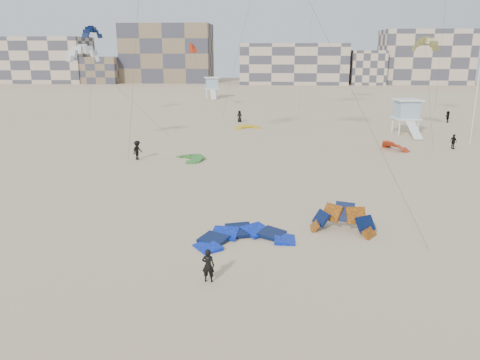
# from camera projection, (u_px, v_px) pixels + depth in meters

# --- Properties ---
(ground) EXTENTS (320.00, 320.00, 0.00)m
(ground) POSITION_uv_depth(u_px,v_px,m) (188.00, 283.00, 21.18)
(ground) COLOR #CBB188
(ground) RESTS_ON ground
(kite_ground_blue) EXTENTS (6.33, 6.50, 1.35)m
(kite_ground_blue) POSITION_uv_depth(u_px,v_px,m) (244.00, 241.00, 25.83)
(kite_ground_blue) COLOR #0835DB
(kite_ground_blue) RESTS_ON ground
(kite_ground_orange) EXTENTS (4.67, 4.61, 3.71)m
(kite_ground_orange) POSITION_uv_depth(u_px,v_px,m) (342.00, 232.00, 27.11)
(kite_ground_orange) COLOR #D26514
(kite_ground_orange) RESTS_ON ground
(kite_ground_green) EXTENTS (4.72, 4.62, 1.14)m
(kite_ground_green) POSITION_uv_depth(u_px,v_px,m) (190.00, 160.00, 44.85)
(kite_ground_green) COLOR #408527
(kite_ground_green) RESTS_ON ground
(kite_ground_red_far) EXTENTS (4.29, 4.23, 2.86)m
(kite_ground_red_far) POSITION_uv_depth(u_px,v_px,m) (394.00, 150.00, 49.15)
(kite_ground_red_far) COLOR #B63715
(kite_ground_red_far) RESTS_ON ground
(kite_ground_yellow) EXTENTS (4.07, 4.21, 1.25)m
(kite_ground_yellow) POSITION_uv_depth(u_px,v_px,m) (248.00, 128.00, 62.70)
(kite_ground_yellow) COLOR yellow
(kite_ground_yellow) RESTS_ON ground
(kitesurfer_main) EXTENTS (0.61, 0.42, 1.58)m
(kitesurfer_main) POSITION_uv_depth(u_px,v_px,m) (208.00, 265.00, 21.07)
(kitesurfer_main) COLOR black
(kitesurfer_main) RESTS_ON ground
(kitesurfer_c) EXTENTS (1.11, 1.37, 1.84)m
(kitesurfer_c) POSITION_uv_depth(u_px,v_px,m) (137.00, 150.00, 44.60)
(kitesurfer_c) COLOR black
(kitesurfer_c) RESTS_ON ground
(kitesurfer_d) EXTENTS (0.73, 1.01, 1.59)m
(kitesurfer_d) POSITION_uv_depth(u_px,v_px,m) (454.00, 142.00, 49.45)
(kitesurfer_d) COLOR black
(kitesurfer_d) RESTS_ON ground
(kitesurfer_e) EXTENTS (0.92, 0.71, 1.68)m
(kitesurfer_e) POSITION_uv_depth(u_px,v_px,m) (240.00, 116.00, 67.84)
(kitesurfer_e) COLOR black
(kitesurfer_e) RESTS_ON ground
(kitesurfer_f) EXTENTS (0.78, 1.60, 1.65)m
(kitesurfer_f) POSITION_uv_depth(u_px,v_px,m) (448.00, 117.00, 67.53)
(kitesurfer_f) COLOR black
(kitesurfer_f) RESTS_ON ground
(kite_fly_grey) EXTENTS (10.00, 5.10, 9.83)m
(kite_fly_grey) POSITION_uv_depth(u_px,v_px,m) (83.00, 55.00, 47.41)
(kite_fly_grey) COLOR silver
(kite_fly_grey) RESTS_ON ground
(kite_fly_olive) EXTENTS (4.09, 11.82, 10.75)m
(kite_fly_olive) POSITION_uv_depth(u_px,v_px,m) (425.00, 46.00, 53.28)
(kite_fly_olive) COLOR olive
(kite_fly_olive) RESTS_ON ground
(kite_fly_navy) EXTENTS (4.65, 12.06, 12.65)m
(kite_fly_navy) POSITION_uv_depth(u_px,v_px,m) (92.00, 33.00, 69.35)
(kite_fly_navy) COLOR #0A1542
(kite_fly_navy) RESTS_ON ground
(kite_fly_red) EXTENTS (4.76, 5.47, 10.45)m
(kite_fly_red) POSITION_uv_depth(u_px,v_px,m) (193.00, 49.00, 77.79)
(kite_fly_red) COLOR #B63715
(kite_fly_red) RESTS_ON ground
(lifeguard_tower_near) EXTENTS (3.41, 6.12, 4.35)m
(lifeguard_tower_near) POSITION_uv_depth(u_px,v_px,m) (406.00, 117.00, 57.79)
(lifeguard_tower_near) COLOR white
(lifeguard_tower_near) RESTS_ON ground
(lifeguard_tower_far) EXTENTS (3.75, 6.44, 4.47)m
(lifeguard_tower_far) POSITION_uv_depth(u_px,v_px,m) (212.00, 88.00, 101.03)
(lifeguard_tower_far) COLOR white
(lifeguard_tower_far) RESTS_ON ground
(flagpole) EXTENTS (0.68, 0.11, 8.41)m
(flagpole) POSITION_uv_depth(u_px,v_px,m) (475.00, 105.00, 50.60)
(flagpole) COLOR white
(flagpole) RESTS_ON ground
(condo_west_a) EXTENTS (30.00, 15.00, 14.00)m
(condo_west_a) POSITION_uv_depth(u_px,v_px,m) (41.00, 60.00, 148.77)
(condo_west_a) COLOR #C6AB91
(condo_west_a) RESTS_ON ground
(condo_west_b) EXTENTS (28.00, 14.00, 18.00)m
(condo_west_b) POSITION_uv_depth(u_px,v_px,m) (167.00, 53.00, 149.47)
(condo_west_b) COLOR #7D684B
(condo_west_b) RESTS_ON ground
(condo_mid) EXTENTS (32.00, 16.00, 12.00)m
(condo_mid) POSITION_uv_depth(u_px,v_px,m) (293.00, 64.00, 143.83)
(condo_mid) COLOR #C6AB91
(condo_mid) RESTS_ON ground
(condo_east) EXTENTS (26.00, 14.00, 16.00)m
(condo_east) POSITION_uv_depth(u_px,v_px,m) (425.00, 57.00, 142.61)
(condo_east) COLOR #C6AB91
(condo_east) RESTS_ON ground
(condo_fill_left) EXTENTS (12.00, 10.00, 8.00)m
(condo_fill_left) POSITION_uv_depth(u_px,v_px,m) (101.00, 70.00, 146.35)
(condo_fill_left) COLOR #7D684B
(condo_fill_left) RESTS_ON ground
(condo_fill_right) EXTENTS (10.00, 10.00, 10.00)m
(condo_fill_right) POSITION_uv_depth(u_px,v_px,m) (367.00, 67.00, 140.74)
(condo_fill_right) COLOR #C6AB91
(condo_fill_right) RESTS_ON ground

